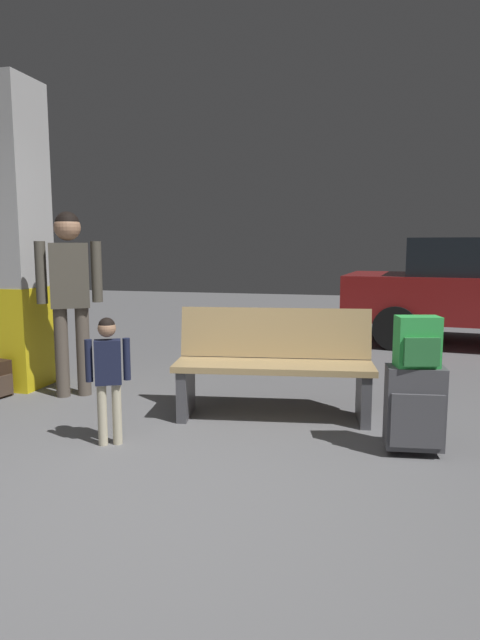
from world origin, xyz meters
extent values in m
cube|color=slate|center=(0.00, 4.00, -0.05)|extent=(18.00, 18.00, 0.10)
cube|color=yellow|center=(-2.25, 2.07, 0.50)|extent=(0.57, 0.57, 1.00)
cube|color=#B2B2B2|center=(-2.25, 2.07, 1.98)|extent=(0.56, 0.56, 1.97)
cube|color=tan|center=(0.44, 1.59, 0.44)|extent=(1.64, 0.65, 0.05)
cube|color=tan|center=(0.40, 1.84, 0.68)|extent=(1.60, 0.32, 0.42)
cube|color=#4C4C51|center=(-0.28, 1.50, 0.21)|extent=(0.13, 0.41, 0.41)
cube|color=#4C4C51|center=(1.15, 1.69, 0.21)|extent=(0.13, 0.41, 0.41)
cube|color=#4C4C51|center=(1.49, 1.09, 0.32)|extent=(0.40, 0.24, 0.56)
cube|color=#4C4C51|center=(1.50, 0.98, 0.26)|extent=(0.34, 0.06, 0.36)
cube|color=#A5A5AA|center=(1.48, 1.17, 0.59)|extent=(0.14, 0.04, 0.02)
cylinder|color=black|center=(1.32, 1.16, 0.02)|extent=(0.02, 0.05, 0.04)
cylinder|color=black|center=(1.64, 1.19, 0.02)|extent=(0.02, 0.05, 0.04)
cube|color=green|center=(1.49, 1.09, 0.77)|extent=(0.31, 0.22, 0.34)
cube|color=#2B773A|center=(1.51, 1.00, 0.72)|extent=(0.23, 0.08, 0.19)
cylinder|color=black|center=(1.49, 1.09, 0.93)|extent=(0.06, 0.04, 0.02)
cylinder|color=beige|center=(-0.54, 0.78, 0.22)|extent=(0.07, 0.07, 0.44)
cylinder|color=beige|center=(-0.63, 0.74, 0.22)|extent=(0.07, 0.07, 0.44)
cube|color=#191E38|center=(-0.59, 0.76, 0.60)|extent=(0.21, 0.17, 0.31)
cylinder|color=#191E38|center=(-0.47, 0.82, 0.61)|extent=(0.05, 0.05, 0.30)
cylinder|color=#191E38|center=(-0.70, 0.71, 0.61)|extent=(0.05, 0.05, 0.30)
sphere|color=#A87A5B|center=(-0.59, 0.76, 0.84)|extent=(0.13, 0.13, 0.13)
sphere|color=black|center=(-0.59, 0.76, 0.86)|extent=(0.12, 0.12, 0.12)
cylinder|color=red|center=(-0.69, 0.82, 0.61)|extent=(0.06, 0.06, 0.10)
cylinder|color=red|center=(-0.69, 0.82, 0.69)|extent=(0.01, 0.01, 0.06)
cylinder|color=brown|center=(-1.43, 1.90, 0.42)|extent=(0.13, 0.13, 0.84)
cylinder|color=brown|center=(-1.60, 1.80, 0.42)|extent=(0.13, 0.13, 0.84)
cube|color=#4C473D|center=(-1.51, 1.85, 1.13)|extent=(0.40, 0.35, 0.59)
cylinder|color=#4C473D|center=(-1.30, 1.97, 1.16)|extent=(0.10, 0.10, 0.56)
cylinder|color=#4C473D|center=(-1.72, 1.72, 1.16)|extent=(0.10, 0.10, 0.56)
sphere|color=#A87A5B|center=(-1.51, 1.85, 1.57)|extent=(0.24, 0.24, 0.24)
sphere|color=black|center=(-1.51, 1.85, 1.60)|extent=(0.22, 0.22, 0.22)
cube|color=#423328|center=(-2.10, 1.59, 0.12)|extent=(0.08, 0.23, 0.19)
cylinder|color=black|center=(1.69, 6.51, 0.30)|extent=(0.62, 0.26, 0.60)
cylinder|color=black|center=(1.52, 4.92, 0.30)|extent=(0.62, 0.26, 0.60)
camera|label=1|loc=(1.18, -2.63, 1.40)|focal=30.49mm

